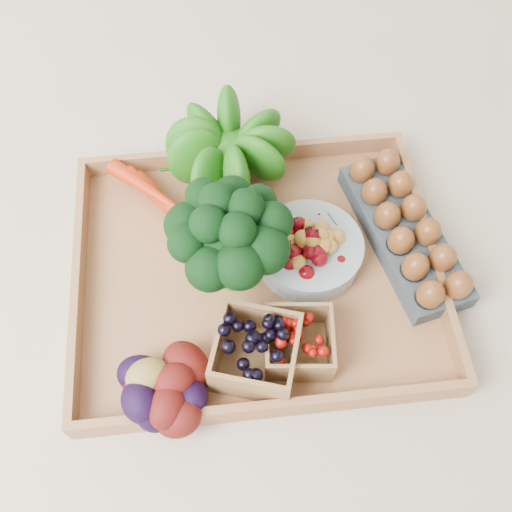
{
  "coord_description": "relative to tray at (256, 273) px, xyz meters",
  "views": [
    {
      "loc": [
        -0.04,
        -0.42,
        0.79
      ],
      "look_at": [
        0.0,
        0.0,
        0.06
      ],
      "focal_mm": 40.0,
      "sensor_mm": 36.0,
      "label": 1
    }
  ],
  "objects": [
    {
      "name": "cherry_bowl",
      "position": [
        0.08,
        0.01,
        0.03
      ],
      "size": [
        0.16,
        0.16,
        0.04
      ],
      "primitive_type": "cylinder",
      "color": "#8C9EA5",
      "rests_on": "tray"
    },
    {
      "name": "ground",
      "position": [
        0.0,
        0.0,
        -0.01
      ],
      "size": [
        4.0,
        4.0,
        0.0
      ],
      "primitive_type": "plane",
      "color": "beige",
      "rests_on": "ground"
    },
    {
      "name": "potatoes",
      "position": [
        -0.15,
        -0.19,
        0.05
      ],
      "size": [
        0.16,
        0.16,
        0.09
      ],
      "primitive_type": null,
      "color": "#460D0B",
      "rests_on": "tray"
    },
    {
      "name": "broccoli",
      "position": [
        -0.04,
        -0.01,
        0.08
      ],
      "size": [
        0.18,
        0.18,
        0.14
      ],
      "primitive_type": null,
      "color": "black",
      "rests_on": "tray"
    },
    {
      "name": "lettuce",
      "position": [
        -0.02,
        0.2,
        0.08
      ],
      "size": [
        0.14,
        0.14,
        0.14
      ],
      "primitive_type": "sphere",
      "color": "#13530D",
      "rests_on": "tray"
    },
    {
      "name": "tray",
      "position": [
        0.0,
        0.0,
        0.0
      ],
      "size": [
        0.55,
        0.45,
        0.01
      ],
      "primitive_type": "cube",
      "color": "#AB7347",
      "rests_on": "ground"
    },
    {
      "name": "punnet_raspberry",
      "position": [
        0.04,
        -0.14,
        0.04
      ],
      "size": [
        0.1,
        0.1,
        0.06
      ],
      "primitive_type": "cube",
      "rotation": [
        0.0,
        0.0,
        -0.11
      ],
      "color": "#720905",
      "rests_on": "tray"
    },
    {
      "name": "egg_carton",
      "position": [
        0.24,
        0.03,
        0.02
      ],
      "size": [
        0.16,
        0.3,
        0.03
      ],
      "primitive_type": "cube",
      "rotation": [
        0.0,
        0.0,
        0.22
      ],
      "color": "#394148",
      "rests_on": "tray"
    },
    {
      "name": "punnet_blackberry",
      "position": [
        -0.02,
        -0.15,
        0.05
      ],
      "size": [
        0.14,
        0.14,
        0.08
      ],
      "primitive_type": "cube",
      "rotation": [
        0.0,
        0.0,
        -0.31
      ],
      "color": "black",
      "rests_on": "tray"
    },
    {
      "name": "carrots",
      "position": [
        -0.14,
        0.13,
        0.03
      ],
      "size": [
        0.19,
        0.14,
        0.05
      ],
      "primitive_type": null,
      "color": "red",
      "rests_on": "tray"
    }
  ]
}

